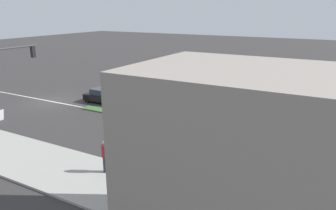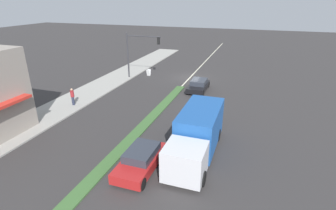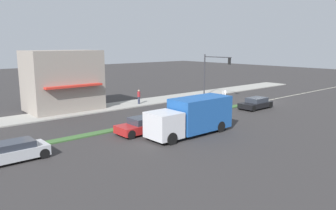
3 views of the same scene
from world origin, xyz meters
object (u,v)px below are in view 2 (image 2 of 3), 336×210
Objects in this scene: warning_aframe_sign at (149,73)px; hatchback_red at (141,159)px; traffic_signal_main at (138,48)px; pedestrian at (73,96)px; suv_black at (198,85)px; delivery_truck at (197,134)px.

hatchback_red reaches higher than warning_aframe_sign.
hatchback_red is at bearing 111.78° from warning_aframe_sign.
traffic_signal_main is 11.12m from pedestrian.
suv_black reaches higher than warning_aframe_sign.
delivery_truck is at bearing -134.80° from hatchback_red.
suv_black is (-8.32, 2.06, -3.30)m from traffic_signal_main.
suv_black is (0.00, -15.52, -0.04)m from hatchback_red.
pedestrian is 12.54m from hatchback_red.
delivery_truck is at bearing 162.24° from pedestrian.
traffic_signal_main is 9.19m from suv_black.
warning_aframe_sign is 0.11× the size of delivery_truck.
traffic_signal_main is at bearing 71.41° from warning_aframe_sign.
delivery_truck reaches higher than pedestrian.
pedestrian is (2.05, 10.54, -2.90)m from traffic_signal_main.
suv_black is at bearing 166.12° from traffic_signal_main.
delivery_truck is 13.04m from suv_black.
suv_black is at bearing -77.57° from delivery_truck.
traffic_signal_main is 3.36× the size of pedestrian.
delivery_truck is at bearing 122.50° from warning_aframe_sign.
pedestrian reaches higher than hatchback_red.
warning_aframe_sign is at bearing -102.13° from pedestrian.
warning_aframe_sign is 19.63m from delivery_truck.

